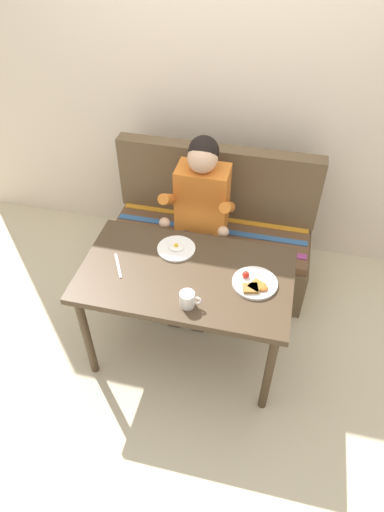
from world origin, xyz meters
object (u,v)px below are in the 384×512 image
(couch, at_px, (211,240))
(plate_breakfast, at_px, (254,284))
(knife, at_px, (118,266))
(person, at_px, (200,208))
(table, at_px, (186,282))
(plate_eggs, at_px, (176,248))
(coffee_mug, at_px, (188,299))

(couch, bearing_deg, plate_breakfast, -63.50)
(knife, bearing_deg, person, 33.02)
(plate_breakfast, bearing_deg, table, 178.20)
(person, xyz_separation_m, plate_eggs, (-0.05, -0.42, -0.00))
(couch, relative_size, knife, 7.20)
(plate_breakfast, xyz_separation_m, knife, (-0.78, -0.03, -0.01))
(plate_breakfast, height_order, knife, plate_breakfast)
(table, distance_m, couch, 0.83)
(plate_eggs, relative_size, coffee_mug, 1.93)
(table, xyz_separation_m, knife, (-0.39, -0.04, 0.08))
(plate_eggs, bearing_deg, couch, 80.29)
(person, xyz_separation_m, knife, (-0.34, -0.63, -0.01))
(person, xyz_separation_m, coffee_mug, (0.12, -0.82, 0.04))
(plate_breakfast, distance_m, plate_eggs, 0.52)
(person, relative_size, coffee_mug, 10.27)
(person, relative_size, plate_eggs, 5.33)
(table, relative_size, couch, 0.83)
(table, height_order, person, person)
(table, relative_size, knife, 6.00)
(person, xyz_separation_m, plate_breakfast, (0.44, -0.60, 0.00))
(knife, bearing_deg, coffee_mug, -51.56)
(couch, height_order, plate_eggs, couch)
(plate_eggs, bearing_deg, plate_breakfast, -20.74)
(person, relative_size, plate_breakfast, 4.88)
(couch, xyz_separation_m, plate_breakfast, (0.39, -0.78, 0.41))
(table, xyz_separation_m, plate_breakfast, (0.39, -0.01, 0.10))
(table, relative_size, plate_eggs, 5.28)
(plate_breakfast, xyz_separation_m, plate_eggs, (-0.49, 0.18, -0.00))
(person, height_order, plate_eggs, person)
(table, bearing_deg, couch, 90.00)
(table, bearing_deg, plate_eggs, 120.35)
(person, bearing_deg, couch, 74.26)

